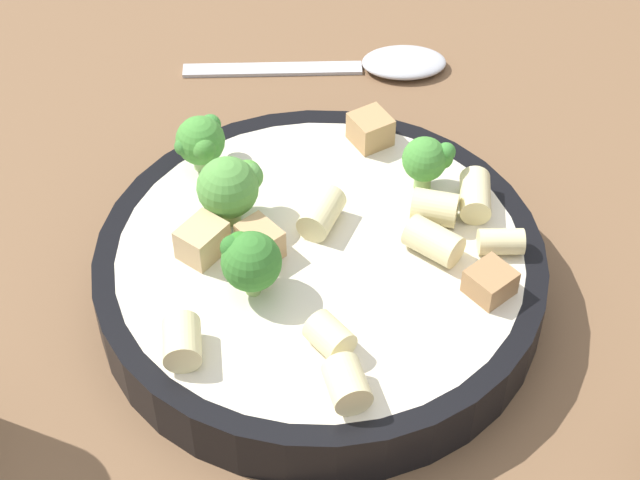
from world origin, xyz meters
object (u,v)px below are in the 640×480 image
Objects in this scene: broccoli_floret_0 at (252,263)px; rigatoni_6 at (347,384)px; chicken_chunk_1 at (260,241)px; chicken_chunk_3 at (490,282)px; rigatoni_0 at (475,195)px; rigatoni_4 at (435,208)px; pasta_bowl at (320,271)px; broccoli_floret_1 at (231,186)px; broccoli_floret_2 at (200,141)px; chicken_chunk_2 at (202,240)px; rigatoni_5 at (182,341)px; rigatoni_3 at (433,241)px; rigatoni_1 at (330,336)px; chicken_chunk_0 at (370,129)px; rigatoni_7 at (501,242)px; spoon at (370,64)px; broccoli_floret_3 at (427,159)px; rigatoni_2 at (322,213)px.

broccoli_floret_0 is 0.08m from rigatoni_6.
chicken_chunk_1 is 0.12m from chicken_chunk_3.
chicken_chunk_3 is (0.04, 0.05, -0.00)m from rigatoni_0.
rigatoni_0 is 1.23× the size of rigatoni_4.
pasta_bowl is 6.42× the size of broccoli_floret_0.
broccoli_floret_1 reaches higher than broccoli_floret_2.
chicken_chunk_2 is at bearing -82.76° from broccoli_floret_0.
rigatoni_5 is at bearing 25.44° from chicken_chunk_1.
chicken_chunk_2 is at bearing -26.20° from rigatoni_4.
broccoli_floret_2 is at bearing -99.43° from chicken_chunk_1.
broccoli_floret_0 reaches higher than rigatoni_3.
chicken_chunk_2 is (0.01, -0.09, 0.00)m from rigatoni_1.
chicken_chunk_1 is (0.10, 0.03, -0.00)m from chicken_chunk_0.
rigatoni_1 is 0.11m from rigatoni_7.
rigatoni_4 is 0.07m from chicken_chunk_0.
chicken_chunk_3 is at bearing 53.82° from rigatoni_0.
spoon is at bearing -118.65° from rigatoni_4.
broccoli_floret_3 reaches higher than chicken_chunk_2.
rigatoni_3 and chicken_chunk_1 have the same top height.
chicken_chunk_0 is (-0.06, -0.04, 0.00)m from rigatoni_2.
rigatoni_2 is at bearing 175.06° from chicken_chunk_1.
chicken_chunk_0 is at bearing 155.88° from broccoli_floret_2.
broccoli_floret_0 is at bearing -9.18° from rigatoni_0.
rigatoni_0 is at bearing -166.48° from rigatoni_1.
chicken_chunk_3 is at bearing 143.07° from broccoli_floret_0.
broccoli_floret_1 is 1.36× the size of rigatoni_0.
chicken_chunk_2 is (0.13, -0.06, 0.00)m from rigatoni_0.
rigatoni_1 is 0.08m from rigatoni_3.
broccoli_floret_2 is 0.07m from chicken_chunk_1.
rigatoni_5 is 1.05× the size of rigatoni_6.
chicken_chunk_2 is (0.12, -0.09, 0.00)m from rigatoni_7.
broccoli_floret_2 and broccoli_floret_3 have the same top height.
rigatoni_0 is 1.22× the size of rigatoni_5.
rigatoni_7 is (-0.09, 0.10, -0.02)m from broccoli_floret_1.
chicken_chunk_3 is (-0.08, 0.02, -0.00)m from rigatoni_1.
broccoli_floret_2 is 0.17m from spoon.
rigatoni_4 reaches higher than rigatoni_7.
rigatoni_4 is at bearing -150.35° from rigatoni_6.
chicken_chunk_3 is at bearing 120.56° from broccoli_floret_1.
rigatoni_3 and chicken_chunk_0 have the same top height.
chicken_chunk_2 is at bearing -47.94° from chicken_chunk_3.
rigatoni_2 reaches higher than rigatoni_7.
rigatoni_1 is at bearing 99.80° from broccoli_floret_0.
rigatoni_5 is 0.15× the size of spoon.
broccoli_floret_2 is 1.19× the size of rigatoni_2.
rigatoni_5 is (0.17, -0.01, 0.00)m from rigatoni_0.
broccoli_floret_2 is at bearing -55.93° from rigatoni_4.
broccoli_floret_2 is 0.14m from rigatoni_1.
rigatoni_4 reaches higher than rigatoni_2.
rigatoni_7 reaches higher than pasta_bowl.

